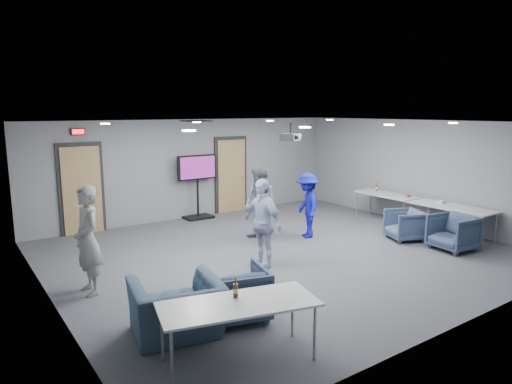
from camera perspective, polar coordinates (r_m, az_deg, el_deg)
floor at (r=9.68m, az=3.30°, el=-7.54°), size 9.00×9.00×0.00m
ceiling at (r=9.22m, az=3.48°, el=8.65°), size 9.00×9.00×0.00m
wall_back at (r=12.70m, az=-7.87°, el=2.90°), size 9.00×0.02×2.70m
wall_front at (r=6.76m, az=24.94°, el=-4.46°), size 9.00×0.02×2.70m
wall_left at (r=7.50m, az=-24.75°, el=-3.05°), size 0.02×8.00×2.70m
wall_right at (r=12.62m, az=19.66°, el=2.35°), size 0.02×8.00×2.70m
door_left at (r=11.66m, az=-20.95°, el=0.26°), size 1.06×0.17×2.24m
door_right at (r=13.28m, az=-3.14°, el=2.08°), size 1.06×0.17×2.24m
exit_sign at (r=11.50m, az=-21.37°, el=7.04°), size 0.32×0.08×0.16m
hvac_diffuser at (r=11.31m, az=-7.51°, el=8.80°), size 0.60×0.60×0.03m
downlights at (r=9.22m, az=3.47°, el=8.56°), size 6.18×3.78×0.02m
person_a at (r=7.83m, az=-20.32°, el=-5.69°), size 0.47×0.67×1.78m
person_b at (r=10.27m, az=0.48°, el=-1.56°), size 0.72×0.89×1.70m
person_c at (r=8.61m, az=0.79°, el=-3.90°), size 0.49×1.02×1.70m
person_d at (r=10.68m, az=6.42°, el=-1.67°), size 0.93×1.13×1.52m
chair_right_b at (r=11.03m, az=18.15°, el=-3.95°), size 1.00×0.98×0.69m
chair_right_c at (r=10.58m, az=23.43°, el=-4.68°), size 0.91×0.89×0.76m
chair_front_a at (r=6.66m, az=-2.42°, el=-12.47°), size 1.00×1.02×0.77m
chair_front_b at (r=6.29m, az=-9.93°, el=-14.13°), size 1.32×1.21×0.75m
table_right_a at (r=12.68m, az=15.99°, el=-0.47°), size 0.72×1.72×0.73m
table_right_b at (r=11.60m, az=23.27°, el=-1.85°), size 0.81×1.95×0.73m
table_front_left at (r=5.51m, az=-2.22°, el=-14.08°), size 1.99×1.20×0.73m
bottle_front at (r=5.60m, az=-2.56°, el=-12.16°), size 0.06×0.06×0.24m
bottle_right at (r=13.07m, az=14.85°, el=0.50°), size 0.06×0.06×0.24m
snack_box at (r=12.45m, az=18.34°, el=-0.48°), size 0.19×0.15×0.04m
wrapper at (r=11.89m, az=22.07°, el=-1.15°), size 0.28×0.22×0.06m
tv_stand at (r=12.53m, az=-7.32°, el=1.17°), size 1.14×0.54×1.75m
projector at (r=9.44m, az=4.35°, el=6.88°), size 0.46×0.44×0.36m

